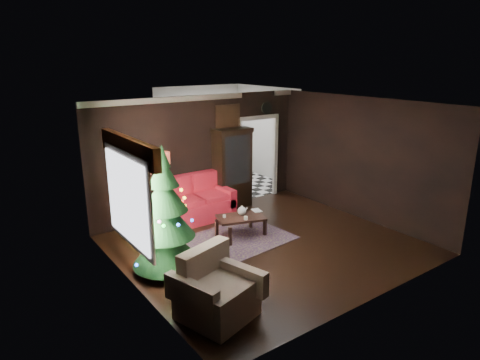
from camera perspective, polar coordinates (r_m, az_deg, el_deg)
floor at (r=8.57m, az=3.55°, el=-8.78°), size 5.50×5.50×0.00m
ceiling at (r=7.81m, az=3.91°, el=10.17°), size 5.50×5.50×0.00m
wall_back at (r=10.08m, az=-5.32°, el=3.43°), size 5.50×0.00×5.50m
wall_front at (r=6.45m, az=17.97°, el=-4.72°), size 5.50×0.00×5.50m
wall_left at (r=6.76m, az=-14.68°, el=-3.49°), size 0.00×5.50×5.50m
wall_right at (r=10.00m, az=16.03°, el=2.77°), size 0.00×5.50×5.50m
doorway at (r=11.09m, az=2.32°, el=2.81°), size 1.10×0.10×2.10m
left_window at (r=6.93m, az=-15.01°, el=-2.58°), size 0.05×1.60×1.40m
valance at (r=6.75m, az=-14.88°, el=4.15°), size 0.12×2.10×0.35m
kitchen_floor at (r=12.54m, az=-1.95°, el=-0.56°), size 3.00×3.00×0.00m
kitchen_window at (r=13.37m, az=-5.51°, el=7.90°), size 0.70×0.06×0.70m
rug at (r=8.78m, az=-0.67°, el=-8.08°), size 2.37×1.83×0.01m
loveseat at (r=9.75m, az=-5.87°, el=-2.52°), size 1.70×0.90×1.00m
curio_cabinet at (r=10.39m, az=-1.05°, el=1.33°), size 0.90×0.45×1.90m
floor_lamp at (r=9.02m, az=-10.12°, el=-2.05°), size 0.40×0.40×1.85m
christmas_tree at (r=7.28m, az=-10.08°, el=-4.70°), size 1.24×1.24×2.29m
armchair at (r=6.21m, az=-3.14°, el=-14.36°), size 1.21×1.21×1.00m
coffee_table at (r=8.86m, az=0.12°, el=-6.27°), size 1.10×0.85×0.43m
teapot at (r=8.83m, az=0.25°, el=-4.17°), size 0.24×0.24×0.19m
cup_a at (r=8.73m, az=-2.14°, el=-4.91°), size 0.07×0.07×0.06m
cup_b at (r=8.61m, az=0.78°, el=-5.17°), size 0.09×0.09×0.07m
book at (r=9.02m, az=1.76°, el=-3.57°), size 0.18×0.06×0.24m
wall_clock at (r=10.97m, az=3.61°, el=9.71°), size 0.32×0.32×0.06m
painting at (r=10.28m, az=-1.68°, el=8.56°), size 0.62×0.05×0.52m
kitchen_counter at (r=13.40m, az=-4.83°, el=2.48°), size 1.80×0.60×0.90m
kitchen_table at (r=12.03m, az=-2.36°, el=0.57°), size 0.70×0.70×0.75m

